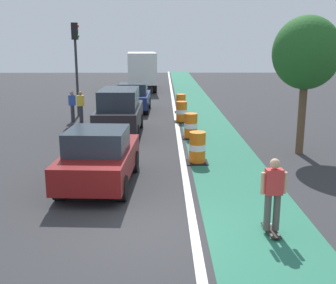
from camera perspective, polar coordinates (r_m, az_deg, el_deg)
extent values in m
plane|color=#2D2D30|center=(9.41, -2.03, -12.15)|extent=(100.00, 100.00, 0.00)
cube|color=#286B51|center=(21.00, 5.35, 2.19)|extent=(2.50, 80.00, 0.01)
cube|color=silver|center=(20.89, 1.25, 2.20)|extent=(0.20, 80.00, 0.01)
cube|color=black|center=(9.60, 13.80, -11.56)|extent=(0.27, 0.81, 0.02)
cylinder|color=silver|center=(9.41, 14.75, -12.24)|extent=(0.05, 0.11, 0.11)
cylinder|color=silver|center=(9.36, 13.83, -12.32)|extent=(0.05, 0.11, 0.11)
cylinder|color=silver|center=(9.85, 13.76, -10.97)|extent=(0.05, 0.11, 0.11)
cylinder|color=silver|center=(9.81, 12.89, -11.04)|extent=(0.05, 0.11, 0.11)
cylinder|color=#514C47|center=(9.47, 14.53, -9.19)|extent=(0.15, 0.15, 0.82)
cylinder|color=#514C47|center=(9.40, 13.36, -9.27)|extent=(0.15, 0.15, 0.82)
cube|color=red|center=(9.20, 14.18, -5.26)|extent=(0.37, 0.24, 0.56)
cylinder|color=tan|center=(9.28, 15.59, -5.35)|extent=(0.09, 0.09, 0.48)
cylinder|color=tan|center=(9.13, 12.74, -5.49)|extent=(0.09, 0.09, 0.48)
sphere|color=tan|center=(9.08, 14.33, -2.86)|extent=(0.22, 0.22, 0.22)
cube|color=maroon|center=(12.32, -9.25, -2.60)|extent=(2.04, 4.19, 0.72)
cube|color=#232D38|center=(11.91, -9.60, 0.22)|extent=(1.70, 1.80, 0.64)
cylinder|color=black|center=(13.79, -11.49, -2.53)|extent=(0.31, 0.69, 0.68)
cylinder|color=black|center=(13.49, -4.71, -2.65)|extent=(0.31, 0.69, 0.68)
cylinder|color=black|center=(11.45, -14.48, -5.99)|extent=(0.31, 0.69, 0.68)
cylinder|color=black|center=(11.09, -6.30, -6.26)|extent=(0.31, 0.69, 0.68)
cube|color=black|center=(19.09, -6.58, 3.44)|extent=(1.86, 4.61, 0.90)
cube|color=#232D38|center=(18.97, -6.65, 5.97)|extent=(1.63, 2.86, 0.80)
cylinder|color=black|center=(20.67, -8.39, 2.88)|extent=(0.28, 0.68, 0.68)
cylinder|color=black|center=(20.50, -3.84, 2.90)|extent=(0.28, 0.68, 0.68)
cylinder|color=black|center=(17.90, -9.64, 1.21)|extent=(0.28, 0.68, 0.68)
cylinder|color=black|center=(17.71, -4.40, 1.23)|extent=(0.28, 0.68, 0.68)
cube|color=navy|center=(25.48, -4.70, 5.76)|extent=(1.90, 4.13, 0.72)
cube|color=#232D38|center=(25.15, -4.77, 7.22)|extent=(1.65, 1.75, 0.64)
cylinder|color=black|center=(26.86, -6.20, 5.34)|extent=(0.29, 0.68, 0.68)
cylinder|color=black|center=(26.72, -2.69, 5.37)|extent=(0.29, 0.68, 0.68)
cylinder|color=black|center=(24.36, -6.86, 4.51)|extent=(0.29, 0.68, 0.68)
cylinder|color=black|center=(24.21, -3.00, 4.53)|extent=(0.29, 0.68, 0.68)
cylinder|color=orange|center=(14.47, 3.99, -1.89)|extent=(0.56, 0.56, 0.42)
cylinder|color=white|center=(14.40, 4.01, -0.68)|extent=(0.57, 0.57, 0.21)
cylinder|color=orange|center=(14.32, 4.03, 0.54)|extent=(0.56, 0.56, 0.42)
cube|color=black|center=(14.54, 3.98, -2.77)|extent=(0.73, 0.73, 0.04)
cylinder|color=orange|center=(18.19, 3.11, 1.28)|extent=(0.56, 0.56, 0.42)
cylinder|color=white|center=(18.13, 3.12, 2.26)|extent=(0.57, 0.57, 0.21)
cylinder|color=orange|center=(18.07, 3.14, 3.24)|extent=(0.56, 0.56, 0.42)
cube|color=black|center=(18.24, 3.10, 0.58)|extent=(0.73, 0.73, 0.04)
cylinder|color=orange|center=(21.87, 1.85, 3.35)|extent=(0.56, 0.56, 0.42)
cylinder|color=white|center=(21.81, 1.86, 4.16)|extent=(0.57, 0.57, 0.21)
cylinder|color=orange|center=(21.77, 1.86, 4.98)|extent=(0.56, 0.56, 0.42)
cube|color=black|center=(21.91, 1.85, 2.75)|extent=(0.73, 0.73, 0.04)
cylinder|color=orange|center=(24.96, 1.76, 4.60)|extent=(0.56, 0.56, 0.42)
cylinder|color=white|center=(24.91, 1.77, 5.31)|extent=(0.57, 0.57, 0.21)
cylinder|color=orange|center=(24.87, 1.77, 6.03)|extent=(0.56, 0.56, 0.42)
cube|color=black|center=(24.99, 1.76, 4.08)|extent=(0.73, 0.73, 0.04)
cube|color=silver|center=(36.16, -3.57, 10.05)|extent=(2.67, 5.74, 2.50)
cube|color=#B21E19|center=(40.03, -3.66, 9.73)|extent=(2.32, 2.04, 2.10)
cylinder|color=black|center=(39.91, -5.13, 8.18)|extent=(0.36, 0.98, 0.96)
cylinder|color=black|center=(39.94, -2.14, 8.22)|extent=(0.36, 0.98, 0.96)
cylinder|color=black|center=(34.88, -5.20, 7.43)|extent=(0.36, 0.98, 0.96)
cylinder|color=black|center=(34.92, -1.79, 7.49)|extent=(0.36, 0.98, 0.96)
cylinder|color=#2D2D2D|center=(24.15, -12.26, 8.43)|extent=(0.14, 0.14, 4.20)
cube|color=black|center=(24.08, -12.57, 14.48)|extent=(0.32, 0.32, 0.90)
sphere|color=red|center=(24.06, -12.19, 15.12)|extent=(0.16, 0.16, 0.16)
sphere|color=green|center=(24.04, -12.13, 13.88)|extent=(0.16, 0.16, 0.16)
cylinder|color=#33333D|center=(22.28, -11.71, 3.73)|extent=(0.20, 0.20, 0.86)
cube|color=gold|center=(22.17, -11.79, 5.51)|extent=(0.34, 0.20, 0.54)
sphere|color=#9E7051|center=(22.13, -11.84, 6.49)|extent=(0.20, 0.20, 0.20)
cylinder|color=#33333D|center=(22.59, -12.81, 3.81)|extent=(0.20, 0.20, 0.86)
cube|color=#2D4CA5|center=(22.49, -12.91, 5.56)|extent=(0.34, 0.20, 0.54)
sphere|color=#9E7051|center=(22.44, -12.96, 6.52)|extent=(0.20, 0.20, 0.20)
cylinder|color=brown|center=(16.22, 17.67, 2.97)|extent=(0.28, 0.28, 2.60)
ellipsoid|color=#235B23|center=(15.99, 18.28, 11.45)|extent=(2.40, 2.40, 2.60)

